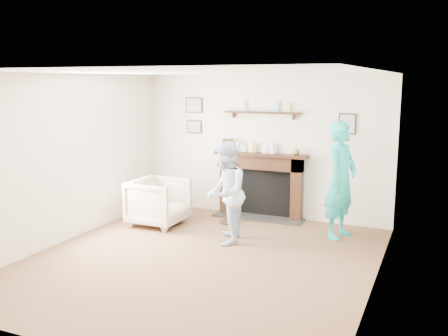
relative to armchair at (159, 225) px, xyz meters
The scene contains 6 objects.
ground 1.86m from the armchair, 41.50° to the right, with size 5.00×5.00×0.00m, color brown.
room_shell 2.21m from the armchair, 21.22° to the right, with size 4.54×5.02×2.52m.
armchair is the anchor object (origin of this frame).
man 1.46m from the armchair, 15.98° to the right, with size 0.74×0.58×1.52m, color #C9DEFB.
woman 2.96m from the armchair, 10.79° to the left, with size 0.66×0.43×1.80m, color #1EAA94.
pedestal_table 1.37m from the armchair, 29.11° to the left, with size 0.36×0.36×1.17m.
Camera 1 is at (2.88, -5.75, 2.39)m, focal length 40.00 mm.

